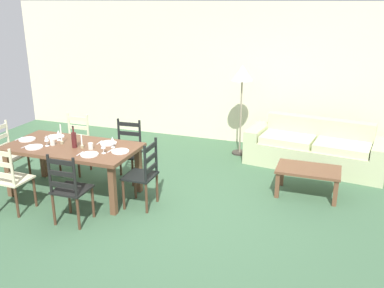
% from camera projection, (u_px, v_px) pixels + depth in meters
% --- Properties ---
extents(ground_plane, '(9.60, 9.60, 0.02)m').
position_uv_depth(ground_plane, '(170.00, 212.00, 5.77)').
color(ground_plane, '#3C5F41').
extents(wall_far, '(9.60, 0.16, 2.70)m').
position_uv_depth(wall_far, '(233.00, 74.00, 8.27)').
color(wall_far, beige).
rests_on(wall_far, ground_plane).
extents(dining_table, '(1.90, 0.96, 0.75)m').
position_uv_depth(dining_table, '(72.00, 151.00, 6.10)').
color(dining_table, brown).
rests_on(dining_table, ground_plane).
extents(dining_chair_near_left, '(0.43, 0.41, 0.96)m').
position_uv_depth(dining_chair_near_left, '(10.00, 179.00, 5.64)').
color(dining_chair_near_left, beige).
rests_on(dining_chair_near_left, ground_plane).
extents(dining_chair_near_right, '(0.42, 0.40, 0.96)m').
position_uv_depth(dining_chair_near_right, '(69.00, 189.00, 5.33)').
color(dining_chair_near_right, black).
rests_on(dining_chair_near_right, ground_plane).
extents(dining_chair_far_left, '(0.42, 0.40, 0.96)m').
position_uv_depth(dining_chair_far_left, '(76.00, 144.00, 6.98)').
color(dining_chair_far_left, beige).
rests_on(dining_chair_far_left, ground_plane).
extents(dining_chair_far_right, '(0.45, 0.43, 0.96)m').
position_uv_depth(dining_chair_far_right, '(127.00, 151.00, 6.66)').
color(dining_chair_far_right, black).
rests_on(dining_chair_far_right, ground_plane).
extents(dining_chair_head_west, '(0.40, 0.42, 0.96)m').
position_uv_depth(dining_chair_head_west, '(8.00, 154.00, 6.54)').
color(dining_chair_head_west, beige).
rests_on(dining_chair_head_west, ground_plane).
extents(dining_chair_head_east, '(0.41, 0.43, 0.96)m').
position_uv_depth(dining_chair_head_east, '(143.00, 174.00, 5.78)').
color(dining_chair_head_east, black).
rests_on(dining_chair_head_east, ground_plane).
extents(dinner_plate_near_left, '(0.24, 0.24, 0.02)m').
position_uv_depth(dinner_plate_near_left, '(34.00, 147.00, 5.99)').
color(dinner_plate_near_left, white).
rests_on(dinner_plate_near_left, dining_table).
extents(fork_near_left, '(0.03, 0.17, 0.01)m').
position_uv_depth(fork_near_left, '(26.00, 146.00, 6.04)').
color(fork_near_left, silver).
rests_on(fork_near_left, dining_table).
extents(dinner_plate_near_right, '(0.24, 0.24, 0.02)m').
position_uv_depth(dinner_plate_near_right, '(89.00, 154.00, 5.71)').
color(dinner_plate_near_right, white).
rests_on(dinner_plate_near_right, dining_table).
extents(fork_near_right, '(0.02, 0.17, 0.01)m').
position_uv_depth(fork_near_right, '(80.00, 154.00, 5.75)').
color(fork_near_right, silver).
rests_on(fork_near_right, dining_table).
extents(dinner_plate_far_left, '(0.24, 0.24, 0.02)m').
position_uv_depth(dinner_plate_far_left, '(56.00, 137.00, 6.44)').
color(dinner_plate_far_left, white).
rests_on(dinner_plate_far_left, dining_table).
extents(fork_far_left, '(0.03, 0.17, 0.01)m').
position_uv_depth(fork_far_left, '(48.00, 136.00, 6.48)').
color(fork_far_left, silver).
rests_on(fork_far_left, dining_table).
extents(dinner_plate_far_right, '(0.24, 0.24, 0.02)m').
position_uv_depth(dinner_plate_far_right, '(108.00, 143.00, 6.15)').
color(dinner_plate_far_right, white).
rests_on(dinner_plate_far_right, dining_table).
extents(fork_far_right, '(0.03, 0.17, 0.01)m').
position_uv_depth(fork_far_right, '(99.00, 142.00, 6.20)').
color(fork_far_right, silver).
rests_on(fork_far_right, dining_table).
extents(dinner_plate_head_west, '(0.24, 0.24, 0.02)m').
position_uv_depth(dinner_plate_head_west, '(27.00, 139.00, 6.32)').
color(dinner_plate_head_west, white).
rests_on(dinner_plate_head_west, dining_table).
extents(fork_head_west, '(0.02, 0.17, 0.01)m').
position_uv_depth(fork_head_west, '(19.00, 139.00, 6.37)').
color(fork_head_west, silver).
rests_on(fork_head_west, dining_table).
extents(dinner_plate_head_east, '(0.24, 0.24, 0.02)m').
position_uv_depth(dinner_plate_head_east, '(120.00, 151.00, 5.82)').
color(dinner_plate_head_east, white).
rests_on(dinner_plate_head_east, dining_table).
extents(fork_head_east, '(0.02, 0.17, 0.01)m').
position_uv_depth(fork_head_east, '(111.00, 150.00, 5.87)').
color(fork_head_east, silver).
rests_on(fork_head_east, dining_table).
extents(wine_bottle, '(0.07, 0.07, 0.32)m').
position_uv_depth(wine_bottle, '(74.00, 140.00, 5.96)').
color(wine_bottle, '#471919').
rests_on(wine_bottle, dining_table).
extents(wine_glass_near_left, '(0.06, 0.06, 0.16)m').
position_uv_depth(wine_glass_near_left, '(46.00, 139.00, 6.02)').
color(wine_glass_near_left, white).
rests_on(wine_glass_near_left, dining_table).
extents(wine_glass_near_right, '(0.06, 0.06, 0.16)m').
position_uv_depth(wine_glass_near_right, '(103.00, 146.00, 5.74)').
color(wine_glass_near_right, white).
rests_on(wine_glass_near_right, dining_table).
extents(wine_glass_far_left, '(0.06, 0.06, 0.16)m').
position_uv_depth(wine_glass_far_left, '(58.00, 133.00, 6.26)').
color(wine_glass_far_left, white).
rests_on(wine_glass_far_left, dining_table).
extents(wine_glass_far_right, '(0.06, 0.06, 0.16)m').
position_uv_depth(wine_glass_far_right, '(112.00, 140.00, 5.97)').
color(wine_glass_far_right, white).
rests_on(wine_glass_far_right, dining_table).
extents(coffee_cup_primary, '(0.07, 0.07, 0.09)m').
position_uv_depth(coffee_cup_primary, '(91.00, 146.00, 5.92)').
color(coffee_cup_primary, beige).
rests_on(coffee_cup_primary, dining_table).
extents(coffee_cup_secondary, '(0.07, 0.07, 0.09)m').
position_uv_depth(coffee_cup_secondary, '(52.00, 142.00, 6.08)').
color(coffee_cup_secondary, beige).
rests_on(coffee_cup_secondary, dining_table).
extents(candle_tall, '(0.05, 0.05, 0.30)m').
position_uv_depth(candle_tall, '(62.00, 138.00, 6.12)').
color(candle_tall, '#998C66').
rests_on(candle_tall, dining_table).
extents(candle_short, '(0.05, 0.05, 0.20)m').
position_uv_depth(candle_short, '(82.00, 145.00, 5.96)').
color(candle_short, '#998C66').
rests_on(candle_short, dining_table).
extents(couch, '(2.37, 1.10, 0.80)m').
position_uv_depth(couch, '(315.00, 150.00, 7.25)').
color(couch, '#B8C08F').
rests_on(couch, ground_plane).
extents(coffee_table, '(0.90, 0.56, 0.42)m').
position_uv_depth(coffee_table, '(308.00, 173.00, 6.15)').
color(coffee_table, brown).
rests_on(coffee_table, ground_plane).
extents(standing_lamp, '(0.40, 0.40, 1.64)m').
position_uv_depth(standing_lamp, '(242.00, 78.00, 7.48)').
color(standing_lamp, '#332D28').
rests_on(standing_lamp, ground_plane).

